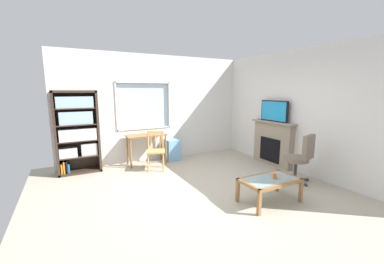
{
  "coord_description": "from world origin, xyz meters",
  "views": [
    {
      "loc": [
        -2.13,
        -3.63,
        1.85
      ],
      "look_at": [
        0.16,
        0.71,
        0.99
      ],
      "focal_mm": 22.38,
      "sensor_mm": 36.0,
      "label": 1
    }
  ],
  "objects_px": {
    "plastic_drawer_unit": "(172,149)",
    "desk_under_window": "(146,140)",
    "fireplace": "(273,143)",
    "tv": "(274,111)",
    "coffee_table": "(270,182)",
    "office_chair": "(301,156)",
    "wooden_chair": "(156,150)",
    "sippy_cup": "(275,176)",
    "bookshelf": "(77,130)"
  },
  "relations": [
    {
      "from": "bookshelf",
      "to": "tv",
      "type": "distance_m",
      "value": 4.61
    },
    {
      "from": "bookshelf",
      "to": "fireplace",
      "type": "bearing_deg",
      "value": -20.68
    },
    {
      "from": "bookshelf",
      "to": "wooden_chair",
      "type": "bearing_deg",
      "value": -21.24
    },
    {
      "from": "desk_under_window",
      "to": "plastic_drawer_unit",
      "type": "bearing_deg",
      "value": 3.97
    },
    {
      "from": "tv",
      "to": "desk_under_window",
      "type": "bearing_deg",
      "value": 151.04
    },
    {
      "from": "fireplace",
      "to": "tv",
      "type": "relative_size",
      "value": 1.52
    },
    {
      "from": "fireplace",
      "to": "tv",
      "type": "bearing_deg",
      "value": 180.0
    },
    {
      "from": "coffee_table",
      "to": "plastic_drawer_unit",
      "type": "bearing_deg",
      "value": 98.15
    },
    {
      "from": "plastic_drawer_unit",
      "to": "coffee_table",
      "type": "distance_m",
      "value": 3.09
    },
    {
      "from": "coffee_table",
      "to": "sippy_cup",
      "type": "height_order",
      "value": "sippy_cup"
    },
    {
      "from": "office_chair",
      "to": "sippy_cup",
      "type": "distance_m",
      "value": 1.16
    },
    {
      "from": "desk_under_window",
      "to": "fireplace",
      "type": "xyz_separation_m",
      "value": [
        2.77,
        -1.52,
        -0.08
      ]
    },
    {
      "from": "coffee_table",
      "to": "wooden_chair",
      "type": "bearing_deg",
      "value": 113.86
    },
    {
      "from": "desk_under_window",
      "to": "office_chair",
      "type": "bearing_deg",
      "value": -48.85
    },
    {
      "from": "desk_under_window",
      "to": "tv",
      "type": "bearing_deg",
      "value": -28.96
    },
    {
      "from": "bookshelf",
      "to": "office_chair",
      "type": "xyz_separation_m",
      "value": [
        3.88,
        -2.78,
        -0.43
      ]
    },
    {
      "from": "plastic_drawer_unit",
      "to": "sippy_cup",
      "type": "height_order",
      "value": "plastic_drawer_unit"
    },
    {
      "from": "desk_under_window",
      "to": "plastic_drawer_unit",
      "type": "distance_m",
      "value": 0.8
    },
    {
      "from": "plastic_drawer_unit",
      "to": "coffee_table",
      "type": "relative_size",
      "value": 0.57
    },
    {
      "from": "wooden_chair",
      "to": "plastic_drawer_unit",
      "type": "distance_m",
      "value": 0.89
    },
    {
      "from": "coffee_table",
      "to": "sippy_cup",
      "type": "relative_size",
      "value": 10.8
    },
    {
      "from": "office_chair",
      "to": "bookshelf",
      "type": "bearing_deg",
      "value": 144.41
    },
    {
      "from": "bookshelf",
      "to": "desk_under_window",
      "type": "distance_m",
      "value": 1.59
    },
    {
      "from": "sippy_cup",
      "to": "desk_under_window",
      "type": "bearing_deg",
      "value": 112.16
    },
    {
      "from": "desk_under_window",
      "to": "office_chair",
      "type": "height_order",
      "value": "office_chair"
    },
    {
      "from": "wooden_chair",
      "to": "coffee_table",
      "type": "bearing_deg",
      "value": -66.14
    },
    {
      "from": "bookshelf",
      "to": "sippy_cup",
      "type": "xyz_separation_m",
      "value": [
        2.78,
        -3.14,
        -0.53
      ]
    },
    {
      "from": "tv",
      "to": "coffee_table",
      "type": "xyz_separation_m",
      "value": [
        -1.59,
        -1.49,
        -1.0
      ]
    },
    {
      "from": "wooden_chair",
      "to": "plastic_drawer_unit",
      "type": "height_order",
      "value": "wooden_chair"
    },
    {
      "from": "plastic_drawer_unit",
      "to": "fireplace",
      "type": "height_order",
      "value": "fireplace"
    },
    {
      "from": "office_chair",
      "to": "coffee_table",
      "type": "height_order",
      "value": "office_chair"
    },
    {
      "from": "wooden_chair",
      "to": "plastic_drawer_unit",
      "type": "bearing_deg",
      "value": 40.45
    },
    {
      "from": "sippy_cup",
      "to": "coffee_table",
      "type": "bearing_deg",
      "value": 158.84
    },
    {
      "from": "sippy_cup",
      "to": "fireplace",
      "type": "bearing_deg",
      "value": 44.77
    },
    {
      "from": "tv",
      "to": "coffee_table",
      "type": "bearing_deg",
      "value": -136.92
    },
    {
      "from": "bookshelf",
      "to": "desk_under_window",
      "type": "bearing_deg",
      "value": -3.95
    },
    {
      "from": "tv",
      "to": "sippy_cup",
      "type": "distance_m",
      "value": 2.32
    },
    {
      "from": "tv",
      "to": "sippy_cup",
      "type": "relative_size",
      "value": 9.0
    },
    {
      "from": "plastic_drawer_unit",
      "to": "desk_under_window",
      "type": "bearing_deg",
      "value": -176.03
    },
    {
      "from": "desk_under_window",
      "to": "plastic_drawer_unit",
      "type": "xyz_separation_m",
      "value": [
        0.72,
        0.05,
        -0.35
      ]
    },
    {
      "from": "wooden_chair",
      "to": "bookshelf",
      "type": "bearing_deg",
      "value": 158.76
    },
    {
      "from": "desk_under_window",
      "to": "fireplace",
      "type": "bearing_deg",
      "value": -28.8
    },
    {
      "from": "bookshelf",
      "to": "office_chair",
      "type": "distance_m",
      "value": 4.79
    },
    {
      "from": "wooden_chair",
      "to": "tv",
      "type": "bearing_deg",
      "value": -20.46
    },
    {
      "from": "office_chair",
      "to": "plastic_drawer_unit",
      "type": "bearing_deg",
      "value": 120.67
    },
    {
      "from": "plastic_drawer_unit",
      "to": "fireplace",
      "type": "xyz_separation_m",
      "value": [
        2.05,
        -1.57,
        0.28
      ]
    },
    {
      "from": "office_chair",
      "to": "sippy_cup",
      "type": "bearing_deg",
      "value": -161.42
    },
    {
      "from": "bookshelf",
      "to": "tv",
      "type": "bearing_deg",
      "value": -20.76
    },
    {
      "from": "wooden_chair",
      "to": "coffee_table",
      "type": "xyz_separation_m",
      "value": [
        1.1,
        -2.49,
        -0.12
      ]
    },
    {
      "from": "bookshelf",
      "to": "wooden_chair",
      "type": "xyz_separation_m",
      "value": [
        1.6,
        -0.62,
        -0.52
      ]
    }
  ]
}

